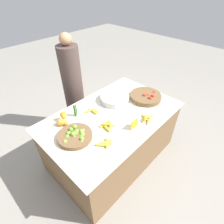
# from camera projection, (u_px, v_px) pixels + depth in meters

# --- Properties ---
(ground_plane) EXTENTS (12.00, 12.00, 0.00)m
(ground_plane) POSITION_uv_depth(u_px,v_px,m) (112.00, 154.00, 2.61)
(ground_plane) COLOR gray
(market_table) EXTENTS (1.70, 1.07, 0.76)m
(market_table) POSITION_uv_depth(u_px,v_px,m) (112.00, 137.00, 2.37)
(market_table) COLOR brown
(market_table) RESTS_ON ground_plane
(lime_bowl) EXTENTS (0.36, 0.36, 0.09)m
(lime_bowl) POSITION_uv_depth(u_px,v_px,m) (75.00, 136.00, 1.83)
(lime_bowl) COLOR brown
(lime_bowl) RESTS_ON market_table
(tomato_basket) EXTENTS (0.42, 0.42, 0.09)m
(tomato_basket) POSITION_uv_depth(u_px,v_px,m) (146.00, 96.00, 2.40)
(tomato_basket) COLOR brown
(tomato_basket) RESTS_ON market_table
(orange_pile) EXTENTS (0.15, 0.15, 0.13)m
(orange_pile) POSITION_uv_depth(u_px,v_px,m) (62.00, 120.00, 1.98)
(orange_pile) COLOR orange
(orange_pile) RESTS_ON market_table
(metal_bowl) EXTENTS (0.38, 0.38, 0.08)m
(metal_bowl) POSITION_uv_depth(u_px,v_px,m) (115.00, 98.00, 2.35)
(metal_bowl) COLOR silver
(metal_bowl) RESTS_ON market_table
(price_sign) EXTENTS (0.12, 0.01, 0.11)m
(price_sign) POSITION_uv_depth(u_px,v_px,m) (134.00, 124.00, 1.93)
(price_sign) COLOR orange
(price_sign) RESTS_ON market_table
(veg_bundle) EXTENTS (0.04, 0.04, 0.15)m
(veg_bundle) POSITION_uv_depth(u_px,v_px,m) (75.00, 111.00, 2.08)
(veg_bundle) COLOR #4C8E42
(veg_bundle) RESTS_ON market_table
(banana_bunch_front_right) EXTENTS (0.16, 0.16, 0.06)m
(banana_bunch_front_right) POSITION_uv_depth(u_px,v_px,m) (107.00, 125.00, 1.96)
(banana_bunch_front_right) COLOR gold
(banana_bunch_front_right) RESTS_ON market_table
(banana_bunch_middle_right) EXTENTS (0.16, 0.16, 0.03)m
(banana_bunch_middle_right) POSITION_uv_depth(u_px,v_px,m) (93.00, 111.00, 2.18)
(banana_bunch_middle_right) COLOR gold
(banana_bunch_middle_right) RESTS_ON market_table
(banana_bunch_front_center) EXTENTS (0.19, 0.15, 0.03)m
(banana_bunch_front_center) POSITION_uv_depth(u_px,v_px,m) (105.00, 143.00, 1.77)
(banana_bunch_front_center) COLOR gold
(banana_bunch_front_center) RESTS_ON market_table
(banana_bunch_back_center) EXTENTS (0.16, 0.18, 0.06)m
(banana_bunch_back_center) POSITION_uv_depth(u_px,v_px,m) (147.00, 118.00, 2.05)
(banana_bunch_back_center) COLOR gold
(banana_bunch_back_center) RESTS_ON market_table
(vendor_person) EXTENTS (0.29, 0.29, 1.56)m
(vendor_person) POSITION_uv_depth(u_px,v_px,m) (74.00, 91.00, 2.64)
(vendor_person) COLOR #473833
(vendor_person) RESTS_ON ground_plane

